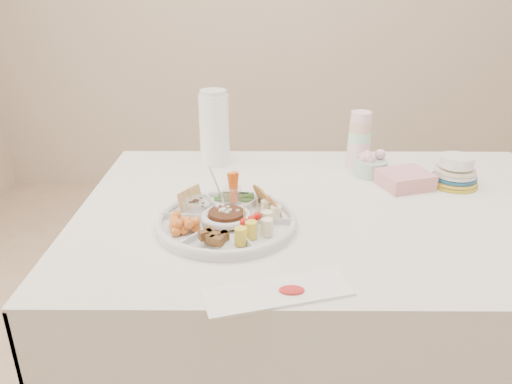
{
  "coord_description": "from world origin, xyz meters",
  "views": [
    {
      "loc": [
        -0.23,
        -1.36,
        1.39
      ],
      "look_at": [
        -0.24,
        -0.03,
        0.82
      ],
      "focal_mm": 35.0,
      "sensor_mm": 36.0,
      "label": 1
    }
  ],
  "objects_px": {
    "party_tray": "(227,219)",
    "plate_stack": "(455,171)",
    "dining_table": "(327,310)",
    "thermos": "(214,127)"
  },
  "relations": [
    {
      "from": "party_tray",
      "to": "thermos",
      "type": "distance_m",
      "value": 0.52
    },
    {
      "from": "dining_table",
      "to": "party_tray",
      "type": "relative_size",
      "value": 4.0
    },
    {
      "from": "party_tray",
      "to": "plate_stack",
      "type": "relative_size",
      "value": 2.49
    },
    {
      "from": "dining_table",
      "to": "party_tray",
      "type": "xyz_separation_m",
      "value": [
        -0.32,
        -0.13,
        0.4
      ]
    },
    {
      "from": "plate_stack",
      "to": "thermos",
      "type": "bearing_deg",
      "value": 165.55
    },
    {
      "from": "thermos",
      "to": "plate_stack",
      "type": "relative_size",
      "value": 1.8
    },
    {
      "from": "dining_table",
      "to": "party_tray",
      "type": "bearing_deg",
      "value": -156.95
    },
    {
      "from": "thermos",
      "to": "dining_table",
      "type": "bearing_deg",
      "value": -43.96
    },
    {
      "from": "dining_table",
      "to": "thermos",
      "type": "xyz_separation_m",
      "value": [
        -0.39,
        0.37,
        0.52
      ]
    },
    {
      "from": "party_tray",
      "to": "plate_stack",
      "type": "xyz_separation_m",
      "value": [
        0.73,
        0.3,
        0.03
      ]
    }
  ]
}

